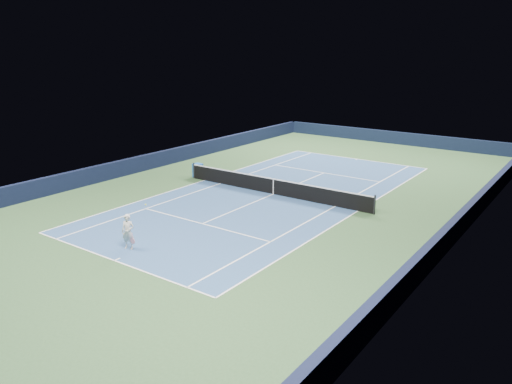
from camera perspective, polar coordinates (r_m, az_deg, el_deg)
The scene contains 19 objects.
ground at distance 29.95m, azimuth 2.00°, elevation -0.25°, with size 40.00×40.00×0.00m, color #2D4D2A.
wall_far at distance 47.21m, azimuth 15.56°, elevation 6.00°, with size 22.00×0.35×1.10m, color black.
wall_right at distance 25.72m, azimuth 22.53°, elevation -3.08°, with size 0.35×40.00×1.10m, color black.
wall_left at distance 36.72m, azimuth -12.21°, elevation 3.40°, with size 0.35×40.00×1.10m, color #101732.
court_surface at distance 29.95m, azimuth 2.00°, elevation -0.24°, with size 10.97×23.77×0.01m, color #2B4C7A.
baseline_far at distance 40.08m, azimuth 11.50°, elevation 3.72°, with size 10.97×0.08×0.00m, color white.
baseline_near at distance 21.67m, azimuth -15.89°, elevation -7.54°, with size 10.97×0.08×0.00m, color white.
sideline_doubles_right at distance 27.44m, azimuth 11.57°, elevation -2.14°, with size 0.08×23.77×0.00m, color white.
sideline_doubles_left at distance 33.18m, azimuth -5.91°, elevation 1.35°, with size 0.08×23.77×0.00m, color white.
sideline_singles_right at distance 27.98m, azimuth 9.02°, elevation -1.63°, with size 0.08×23.77×0.00m, color white.
sideline_singles_left at distance 32.32m, azimuth -4.08°, elevation 0.98°, with size 0.08×23.77×0.00m, color white.
service_line_far at distance 35.27m, azimuth 7.79°, elevation 2.18°, with size 8.23×0.08×0.00m, color white.
service_line_near at distance 25.13m, azimuth -6.15°, elevation -3.62°, with size 8.23×0.08×0.00m, color white.
center_service_line at distance 29.95m, azimuth 2.00°, elevation -0.23°, with size 0.08×12.80×0.00m, color white.
center_mark_far at distance 39.95m, azimuth 11.41°, elevation 3.68°, with size 0.08×0.30×0.00m, color white.
center_mark_near at distance 21.75m, azimuth -15.58°, elevation -7.42°, with size 0.08×0.30×0.00m, color white.
tennis_net at distance 29.81m, azimuth 2.01°, elevation 0.68°, with size 12.90×0.10×1.07m.
sponsor_cube at distance 33.92m, azimuth -6.67°, elevation 2.46°, with size 0.66×0.61×0.94m.
tennis_player at distance 22.44m, azimuth -14.41°, elevation -4.43°, with size 0.80×1.32×1.82m.
Camera 1 is at (15.87, -23.91, 8.56)m, focal length 35.00 mm.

